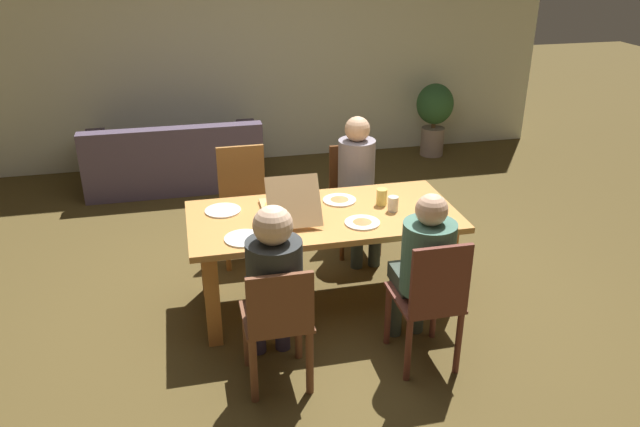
# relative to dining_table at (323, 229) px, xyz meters

# --- Properties ---
(ground_plane) EXTENTS (20.00, 20.00, 0.00)m
(ground_plane) POSITION_rel_dining_table_xyz_m (0.00, 0.00, -0.61)
(ground_plane) COLOR #51411F
(back_wall) EXTENTS (7.01, 0.12, 2.86)m
(back_wall) POSITION_rel_dining_table_xyz_m (0.00, 3.39, 0.82)
(back_wall) COLOR silver
(back_wall) RESTS_ON ground
(dining_table) EXTENTS (1.89, 0.89, 0.73)m
(dining_table) POSITION_rel_dining_table_xyz_m (0.00, 0.00, 0.00)
(dining_table) COLOR #BF813F
(dining_table) RESTS_ON ground
(chair_0) EXTENTS (0.38, 0.43, 0.89)m
(chair_0) POSITION_rel_dining_table_xyz_m (0.47, 0.88, -0.13)
(chair_0) COLOR #5B3217
(chair_0) RESTS_ON ground
(person_0) EXTENTS (0.31, 0.54, 1.19)m
(person_0) POSITION_rel_dining_table_xyz_m (0.47, 0.72, 0.08)
(person_0) COLOR #2F3B3B
(person_0) RESTS_ON ground
(chair_1) EXTENTS (0.39, 0.44, 0.92)m
(chair_1) POSITION_rel_dining_table_xyz_m (0.47, -0.87, -0.11)
(chair_1) COLOR brown
(chair_1) RESTS_ON ground
(person_1) EXTENTS (0.33, 0.50, 1.16)m
(person_1) POSITION_rel_dining_table_xyz_m (0.47, -0.73, 0.07)
(person_1) COLOR #39433A
(person_1) RESTS_ON ground
(chair_2) EXTENTS (0.40, 0.41, 0.85)m
(chair_2) POSITION_rel_dining_table_xyz_m (-0.47, -0.86, -0.16)
(chair_2) COLOR brown
(chair_2) RESTS_ON ground
(person_2) EXTENTS (0.33, 0.51, 1.17)m
(person_2) POSITION_rel_dining_table_xyz_m (-0.47, -0.73, 0.09)
(person_2) COLOR #362E4A
(person_2) RESTS_ON ground
(chair_3) EXTENTS (0.41, 0.38, 0.95)m
(chair_3) POSITION_rel_dining_table_xyz_m (-0.47, 0.88, -0.11)
(chair_3) COLOR #96612D
(chair_3) RESTS_ON ground
(pizza_box_0) EXTENTS (0.36, 0.56, 0.33)m
(pizza_box_0) POSITION_rel_dining_table_xyz_m (-0.24, 0.08, 0.17)
(pizza_box_0) COLOR tan
(pizza_box_0) RESTS_ON dining_table
(plate_0) EXTENTS (0.24, 0.24, 0.03)m
(plate_0) POSITION_rel_dining_table_xyz_m (0.22, -0.21, 0.13)
(plate_0) COLOR white
(plate_0) RESTS_ON dining_table
(plate_1) EXTENTS (0.25, 0.25, 0.03)m
(plate_1) POSITION_rel_dining_table_xyz_m (0.17, 0.20, 0.13)
(plate_1) COLOR white
(plate_1) RESTS_ON dining_table
(plate_2) EXTENTS (0.26, 0.26, 0.01)m
(plate_2) POSITION_rel_dining_table_xyz_m (-0.59, -0.27, 0.12)
(plate_2) COLOR white
(plate_2) RESTS_ON dining_table
(plate_3) EXTENTS (0.26, 0.26, 0.01)m
(plate_3) POSITION_rel_dining_table_xyz_m (-0.69, 0.20, 0.12)
(plate_3) COLOR white
(plate_3) RESTS_ON dining_table
(drinking_glass_0) EXTENTS (0.07, 0.07, 0.11)m
(drinking_glass_0) POSITION_rel_dining_table_xyz_m (0.49, -0.06, 0.17)
(drinking_glass_0) COLOR silver
(drinking_glass_0) RESTS_ON dining_table
(drinking_glass_1) EXTENTS (0.08, 0.08, 0.12)m
(drinking_glass_1) POSITION_rel_dining_table_xyz_m (0.45, 0.06, 0.18)
(drinking_glass_1) COLOR #DFCA60
(drinking_glass_1) RESTS_ON dining_table
(couch) EXTENTS (1.84, 0.81, 0.73)m
(couch) POSITION_rel_dining_table_xyz_m (-1.03, 2.64, -0.34)
(couch) COLOR #514357
(couch) RESTS_ON ground
(potted_plant) EXTENTS (0.44, 0.44, 0.89)m
(potted_plant) POSITION_rel_dining_table_xyz_m (2.08, 2.98, -0.08)
(potted_plant) COLOR gray
(potted_plant) RESTS_ON ground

